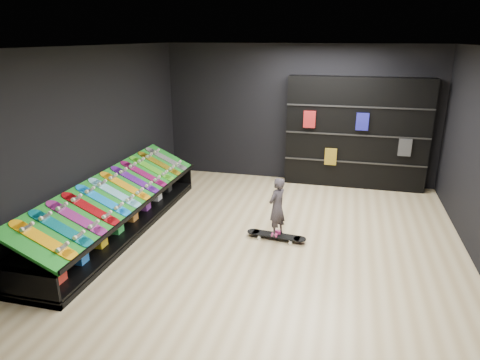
% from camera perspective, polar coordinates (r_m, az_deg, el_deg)
% --- Properties ---
extents(floor, '(6.00, 7.00, 0.01)m').
position_cam_1_polar(floor, '(6.80, 3.72, -8.87)').
color(floor, tan).
rests_on(floor, ground).
extents(ceiling, '(6.00, 7.00, 0.01)m').
position_cam_1_polar(ceiling, '(6.04, 4.34, 17.29)').
color(ceiling, white).
rests_on(ceiling, ground).
extents(wall_back, '(6.00, 0.02, 3.00)m').
position_cam_1_polar(wall_back, '(9.64, 7.78, 8.69)').
color(wall_back, black).
rests_on(wall_back, ground).
extents(wall_front, '(6.00, 0.02, 3.00)m').
position_cam_1_polar(wall_front, '(3.12, -7.91, -13.15)').
color(wall_front, black).
rests_on(wall_front, ground).
extents(wall_left, '(0.02, 7.00, 3.00)m').
position_cam_1_polar(wall_left, '(7.38, -19.66, 4.72)').
color(wall_left, black).
rests_on(wall_left, ground).
extents(display_rack, '(0.90, 4.50, 0.50)m').
position_cam_1_polar(display_rack, '(7.52, -15.76, -4.67)').
color(display_rack, black).
rests_on(display_rack, ground).
extents(turf_ramp, '(0.92, 4.50, 0.46)m').
position_cam_1_polar(turf_ramp, '(7.34, -15.73, -1.40)').
color(turf_ramp, '#106A16').
rests_on(turf_ramp, display_rack).
extents(back_shelving, '(2.94, 0.34, 2.35)m').
position_cam_1_polar(back_shelving, '(9.47, 15.23, 6.03)').
color(back_shelving, black).
rests_on(back_shelving, ground).
extents(floor_skateboard, '(1.00, 0.33, 0.09)m').
position_cam_1_polar(floor_skateboard, '(7.01, 4.83, -7.63)').
color(floor_skateboard, black).
rests_on(floor_skateboard, ground).
extents(child, '(0.24, 0.27, 0.58)m').
position_cam_1_polar(child, '(6.87, 4.91, -5.09)').
color(child, black).
rests_on(child, floor_skateboard).
extents(display_board_0, '(0.93, 0.22, 0.50)m').
position_cam_1_polar(display_board_0, '(5.88, -24.72, -7.26)').
color(display_board_0, yellow).
rests_on(display_board_0, turf_ramp).
extents(display_board_1, '(0.93, 0.22, 0.50)m').
position_cam_1_polar(display_board_1, '(6.13, -22.75, -5.96)').
color(display_board_1, '#0C8C99').
rests_on(display_board_1, turf_ramp).
extents(display_board_2, '(0.93, 0.22, 0.50)m').
position_cam_1_polar(display_board_2, '(6.38, -20.94, -4.76)').
color(display_board_2, '#2626BF').
rests_on(display_board_2, turf_ramp).
extents(display_board_3, '(0.93, 0.22, 0.50)m').
position_cam_1_polar(display_board_3, '(6.64, -19.27, -3.65)').
color(display_board_3, red).
rests_on(display_board_3, turf_ramp).
extents(display_board_4, '(0.93, 0.22, 0.50)m').
position_cam_1_polar(display_board_4, '(6.91, -17.74, -2.62)').
color(display_board_4, blue).
rests_on(display_board_4, turf_ramp).
extents(display_board_5, '(0.93, 0.22, 0.50)m').
position_cam_1_polar(display_board_5, '(7.18, -16.33, -1.66)').
color(display_board_5, '#0CB2E5').
rests_on(display_board_5, turf_ramp).
extents(display_board_6, '(0.93, 0.22, 0.50)m').
position_cam_1_polar(display_board_6, '(7.46, -15.02, -0.78)').
color(display_board_6, orange).
rests_on(display_board_6, turf_ramp).
extents(display_board_7, '(0.93, 0.22, 0.50)m').
position_cam_1_polar(display_board_7, '(7.75, -13.81, 0.04)').
color(display_board_7, purple).
rests_on(display_board_7, turf_ramp).
extents(display_board_8, '(0.93, 0.22, 0.50)m').
position_cam_1_polar(display_board_8, '(8.04, -12.69, 0.80)').
color(display_board_8, '#E5198C').
rests_on(display_board_8, turf_ramp).
extents(display_board_9, '(0.93, 0.22, 0.50)m').
position_cam_1_polar(display_board_9, '(8.33, -11.64, 1.51)').
color(display_board_9, green).
rests_on(display_board_9, turf_ramp).
extents(display_board_10, '(0.93, 0.22, 0.50)m').
position_cam_1_polar(display_board_10, '(8.63, -10.67, 2.17)').
color(display_board_10, yellow).
rests_on(display_board_10, turf_ramp).
extents(display_board_11, '(0.93, 0.22, 0.50)m').
position_cam_1_polar(display_board_11, '(8.93, -9.76, 2.78)').
color(display_board_11, black).
rests_on(display_board_11, turf_ramp).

